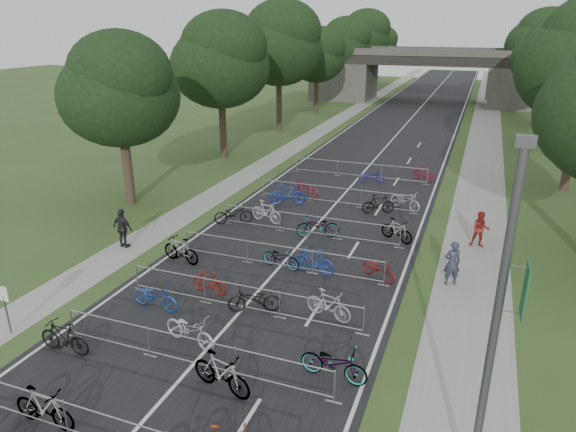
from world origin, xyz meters
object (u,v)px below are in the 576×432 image
(overpass_bridge, at_px, (428,76))
(bike_1, at_px, (44,408))
(pedestrian_a, at_px, (452,263))
(pedestrian_b, at_px, (480,230))
(park_sign, at_px, (4,301))
(pedestrian_c, at_px, (123,228))
(lamppost, at_px, (497,328))

(overpass_bridge, xyz_separation_m, bike_1, (-2.30, -64.95, -2.95))
(pedestrian_a, distance_m, pedestrian_b, 4.53)
(park_sign, distance_m, bike_1, 5.42)
(bike_1, bearing_deg, pedestrian_b, -32.72)
(pedestrian_a, xyz_separation_m, pedestrian_c, (-14.85, -1.63, 0.02))
(pedestrian_b, bearing_deg, bike_1, -126.64)
(overpass_bridge, relative_size, bike_1, 15.95)
(park_sign, relative_size, pedestrian_c, 0.95)
(overpass_bridge, relative_size, pedestrian_c, 16.08)
(bike_1, height_order, pedestrian_b, pedestrian_b)
(bike_1, bearing_deg, overpass_bridge, -2.43)
(pedestrian_c, bearing_deg, park_sign, 104.39)
(pedestrian_b, bearing_deg, pedestrian_c, -163.43)
(lamppost, distance_m, park_sign, 15.46)
(pedestrian_b, relative_size, pedestrian_c, 0.91)
(lamppost, distance_m, pedestrian_c, 18.45)
(bike_1, xyz_separation_m, pedestrian_c, (-5.44, 10.40, 0.38))
(pedestrian_c, bearing_deg, pedestrian_a, -166.51)
(lamppost, xyz_separation_m, pedestrian_c, (-16.07, 8.45, -3.32))
(pedestrian_a, relative_size, pedestrian_c, 0.98)
(overpass_bridge, height_order, pedestrian_a, overpass_bridge)
(lamppost, distance_m, bike_1, 11.42)
(park_sign, height_order, pedestrian_a, pedestrian_a)
(park_sign, bearing_deg, pedestrian_b, 42.17)
(park_sign, xyz_separation_m, pedestrian_c, (-0.94, 7.45, -0.30))
(overpass_bridge, relative_size, lamppost, 3.78)
(bike_1, distance_m, pedestrian_a, 15.28)
(overpass_bridge, bearing_deg, pedestrian_b, -80.51)
(lamppost, bearing_deg, overpass_bridge, 97.53)
(pedestrian_c, bearing_deg, overpass_bridge, -90.84)
(lamppost, relative_size, pedestrian_c, 4.26)
(pedestrian_b, distance_m, pedestrian_c, 16.96)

